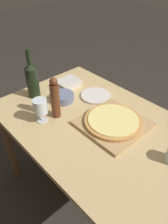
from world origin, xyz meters
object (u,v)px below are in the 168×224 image
Objects in this scene: wine_bottle at (32,79)px; wine_glass at (40,107)px; pizza at (113,121)px; pepper_mill at (55,99)px; small_bowl at (63,97)px.

wine_bottle is 0.28m from wine_glass.
pepper_mill is (-0.19, 0.29, 0.09)m from pizza.
pizza is at bearing -81.62° from small_bowl.
wine_bottle is 0.28m from pepper_mill.
wine_bottle reaches higher than pepper_mill.
wine_glass is at bearing 168.14° from pepper_mill.
pepper_mill reaches higher than wine_glass.
wine_glass is 1.03× the size of small_bowl.
wine_glass is (-0.28, 0.30, 0.07)m from pizza.
pepper_mill is 1.77× the size of wine_glass.
wine_glass is 0.25m from small_bowl.
wine_glass reaches higher than small_bowl.
pepper_mill is 0.10m from wine_glass.
pepper_mill is at bearing -94.44° from wine_bottle.
wine_glass is (-0.11, -0.26, -0.03)m from wine_bottle.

